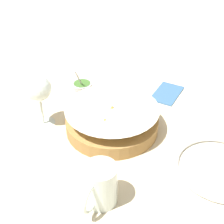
{
  "coord_description": "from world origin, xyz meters",
  "views": [
    {
      "loc": [
        0.6,
        0.3,
        0.57
      ],
      "look_at": [
        -0.03,
        -0.01,
        0.06
      ],
      "focal_mm": 50.0,
      "sensor_mm": 36.0,
      "label": 1
    }
  ],
  "objects": [
    {
      "name": "ground_plane",
      "position": [
        0.0,
        0.0,
        0.0
      ],
      "size": [
        4.0,
        4.0,
        0.0
      ],
      "primitive_type": "plane",
      "color": "beige"
    },
    {
      "name": "food_basket",
      "position": [
        -0.03,
        -0.01,
        0.03
      ],
      "size": [
        0.26,
        0.26,
        0.08
      ],
      "color": "olive",
      "rests_on": "ground_plane"
    },
    {
      "name": "napkin",
      "position": [
        -0.29,
        0.08,
        0.0
      ],
      "size": [
        0.14,
        0.09,
        0.01
      ],
      "color": "#38608E",
      "rests_on": "ground_plane"
    },
    {
      "name": "beer_mug",
      "position": [
        0.21,
        0.08,
        0.05
      ],
      "size": [
        0.11,
        0.07,
        0.1
      ],
      "color": "silver",
      "rests_on": "ground_plane"
    },
    {
      "name": "side_plate",
      "position": [
        -0.0,
        0.3,
        0.01
      ],
      "size": [
        0.23,
        0.23,
        0.01
      ],
      "color": "silver",
      "rests_on": "ground_plane"
    },
    {
      "name": "sauce_cup",
      "position": [
        -0.16,
        -0.18,
        0.03
      ],
      "size": [
        0.07,
        0.07,
        0.11
      ],
      "color": "#B7B7BC",
      "rests_on": "ground_plane"
    },
    {
      "name": "wine_glass",
      "position": [
        0.03,
        -0.2,
        0.12
      ],
      "size": [
        0.07,
        0.07,
        0.16
      ],
      "color": "silver",
      "rests_on": "ground_plane"
    }
  ]
}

